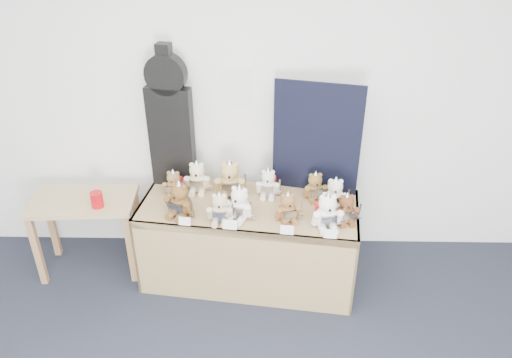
{
  "coord_description": "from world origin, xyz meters",
  "views": [
    {
      "loc": [
        0.21,
        -1.12,
        2.74
      ],
      "look_at": [
        0.15,
        1.93,
        0.97
      ],
      "focal_mm": 35.0,
      "sensor_mm": 36.0,
      "label": 1
    }
  ],
  "objects_px": {
    "teddy_back_centre_right": "(268,184)",
    "teddy_back_end": "(335,194)",
    "teddy_front_left": "(220,209)",
    "teddy_front_centre": "(239,204)",
    "teddy_front_end": "(346,209)",
    "teddy_front_right": "(288,208)",
    "teddy_back_far_left": "(174,184)",
    "teddy_front_far_left": "(180,201)",
    "teddy_front_far_right": "(327,213)",
    "guitar_case": "(170,120)",
    "teddy_back_centre_left": "(230,180)",
    "teddy_back_right": "(315,187)",
    "red_cup": "(97,200)",
    "display_table": "(247,226)",
    "teddy_back_left": "(197,178)",
    "side_table": "(85,212)"
  },
  "relations": [
    {
      "from": "teddy_back_centre_right",
      "to": "teddy_back_centre_left",
      "type": "bearing_deg",
      "value": -174.9
    },
    {
      "from": "teddy_front_far_left",
      "to": "teddy_front_far_right",
      "type": "xyz_separation_m",
      "value": [
        1.04,
        -0.13,
        -0.0
      ]
    },
    {
      "from": "display_table",
      "to": "side_table",
      "type": "bearing_deg",
      "value": -179.14
    },
    {
      "from": "side_table",
      "to": "teddy_front_centre",
      "type": "height_order",
      "value": "teddy_front_centre"
    },
    {
      "from": "teddy_back_right",
      "to": "guitar_case",
      "type": "bearing_deg",
      "value": 159.16
    },
    {
      "from": "teddy_front_left",
      "to": "teddy_front_centre",
      "type": "height_order",
      "value": "teddy_front_centre"
    },
    {
      "from": "display_table",
      "to": "teddy_front_end",
      "type": "relative_size",
      "value": 6.93
    },
    {
      "from": "guitar_case",
      "to": "teddy_back_left",
      "type": "distance_m",
      "value": 0.5
    },
    {
      "from": "teddy_front_centre",
      "to": "teddy_back_far_left",
      "type": "xyz_separation_m",
      "value": [
        -0.52,
        0.3,
        -0.02
      ]
    },
    {
      "from": "teddy_front_far_right",
      "to": "teddy_back_centre_left",
      "type": "xyz_separation_m",
      "value": [
        -0.7,
        0.41,
        0.01
      ]
    },
    {
      "from": "red_cup",
      "to": "teddy_front_centre",
      "type": "bearing_deg",
      "value": -7.95
    },
    {
      "from": "side_table",
      "to": "teddy_back_right",
      "type": "bearing_deg",
      "value": -2.92
    },
    {
      "from": "teddy_back_left",
      "to": "teddy_front_end",
      "type": "bearing_deg",
      "value": -19.47
    },
    {
      "from": "guitar_case",
      "to": "red_cup",
      "type": "xyz_separation_m",
      "value": [
        -0.54,
        -0.33,
        -0.51
      ]
    },
    {
      "from": "teddy_front_centre",
      "to": "teddy_front_end",
      "type": "xyz_separation_m",
      "value": [
        0.76,
        -0.03,
        -0.02
      ]
    },
    {
      "from": "side_table",
      "to": "teddy_back_centre_right",
      "type": "distance_m",
      "value": 1.46
    },
    {
      "from": "guitar_case",
      "to": "teddy_back_far_left",
      "type": "relative_size",
      "value": 4.79
    },
    {
      "from": "teddy_back_left",
      "to": "teddy_back_centre_right",
      "type": "height_order",
      "value": "teddy_back_left"
    },
    {
      "from": "teddy_front_left",
      "to": "guitar_case",
      "type": "bearing_deg",
      "value": 126.77
    },
    {
      "from": "teddy_front_end",
      "to": "teddy_back_end",
      "type": "relative_size",
      "value": 0.94
    },
    {
      "from": "teddy_front_right",
      "to": "teddy_back_end",
      "type": "bearing_deg",
      "value": 13.7
    },
    {
      "from": "display_table",
      "to": "teddy_front_end",
      "type": "distance_m",
      "value": 0.76
    },
    {
      "from": "teddy_back_end",
      "to": "teddy_front_far_left",
      "type": "bearing_deg",
      "value": -169.43
    },
    {
      "from": "teddy_front_right",
      "to": "teddy_front_end",
      "type": "distance_m",
      "value": 0.41
    },
    {
      "from": "teddy_back_far_left",
      "to": "teddy_back_end",
      "type": "bearing_deg",
      "value": -2.28
    },
    {
      "from": "teddy_front_centre",
      "to": "teddy_back_left",
      "type": "distance_m",
      "value": 0.51
    },
    {
      "from": "display_table",
      "to": "teddy_front_centre",
      "type": "xyz_separation_m",
      "value": [
        -0.05,
        -0.1,
        0.26
      ]
    },
    {
      "from": "display_table",
      "to": "teddy_front_end",
      "type": "height_order",
      "value": "teddy_front_end"
    },
    {
      "from": "teddy_front_centre",
      "to": "teddy_back_left",
      "type": "relative_size",
      "value": 1.03
    },
    {
      "from": "teddy_front_left",
      "to": "teddy_back_centre_left",
      "type": "distance_m",
      "value": 0.36
    },
    {
      "from": "teddy_front_far_left",
      "to": "teddy_back_far_left",
      "type": "xyz_separation_m",
      "value": [
        -0.09,
        0.27,
        -0.03
      ]
    },
    {
      "from": "teddy_back_end",
      "to": "teddy_back_left",
      "type": "bearing_deg",
      "value": 172.6
    },
    {
      "from": "teddy_front_right",
      "to": "teddy_back_far_left",
      "type": "relative_size",
      "value": 1.06
    },
    {
      "from": "teddy_front_left",
      "to": "teddy_back_centre_left",
      "type": "bearing_deg",
      "value": 81.42
    },
    {
      "from": "red_cup",
      "to": "teddy_back_centre_right",
      "type": "bearing_deg",
      "value": 7.26
    },
    {
      "from": "teddy_front_far_left",
      "to": "teddy_front_far_right",
      "type": "relative_size",
      "value": 1.01
    },
    {
      "from": "display_table",
      "to": "guitar_case",
      "type": "bearing_deg",
      "value": 154.48
    },
    {
      "from": "teddy_front_left",
      "to": "teddy_front_far_right",
      "type": "bearing_deg",
      "value": -4.75
    },
    {
      "from": "display_table",
      "to": "teddy_front_far_right",
      "type": "bearing_deg",
      "value": -12.01
    },
    {
      "from": "guitar_case",
      "to": "teddy_back_centre_left",
      "type": "relative_size",
      "value": 3.48
    },
    {
      "from": "teddy_back_right",
      "to": "red_cup",
      "type": "bearing_deg",
      "value": 174.32
    },
    {
      "from": "teddy_back_centre_right",
      "to": "teddy_back_end",
      "type": "relative_size",
      "value": 0.95
    },
    {
      "from": "teddy_back_end",
      "to": "teddy_back_far_left",
      "type": "height_order",
      "value": "teddy_back_end"
    },
    {
      "from": "teddy_front_right",
      "to": "teddy_back_centre_left",
      "type": "distance_m",
      "value": 0.55
    },
    {
      "from": "teddy_front_far_left",
      "to": "teddy_front_end",
      "type": "relative_size",
      "value": 1.22
    },
    {
      "from": "teddy_front_left",
      "to": "teddy_back_left",
      "type": "height_order",
      "value": "teddy_back_left"
    },
    {
      "from": "teddy_front_far_right",
      "to": "teddy_back_right",
      "type": "distance_m",
      "value": 0.38
    },
    {
      "from": "red_cup",
      "to": "teddy_back_right",
      "type": "relative_size",
      "value": 0.49
    },
    {
      "from": "teddy_front_end",
      "to": "teddy_back_end",
      "type": "height_order",
      "value": "teddy_back_end"
    },
    {
      "from": "teddy_back_centre_right",
      "to": "teddy_back_right",
      "type": "distance_m",
      "value": 0.36
    }
  ]
}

